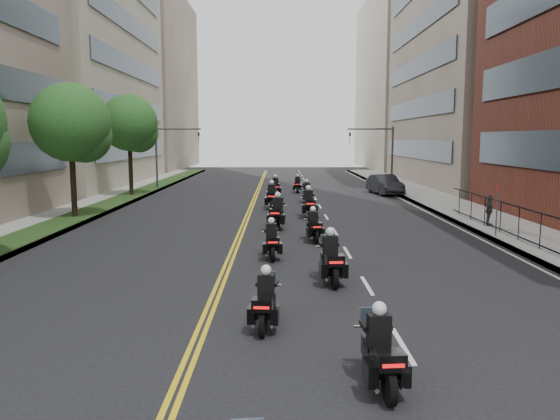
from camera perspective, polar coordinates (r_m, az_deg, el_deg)
The scene contains 23 objects.
sidewalk_right at distance 34.06m, azimuth 19.77°, elevation -0.57°, with size 4.00×90.00×0.15m, color gray.
sidewalk_left at distance 34.36m, azimuth -21.29°, elevation -0.57°, with size 4.00×90.00×0.15m, color gray.
grass_strip at distance 34.07m, azimuth -20.05°, elevation -0.42°, with size 2.00×90.00×0.04m, color #173714.
building_right_tan at distance 59.53m, azimuth 21.62°, elevation 17.09°, with size 15.11×28.00×30.00m.
building_right_far at distance 87.69m, azimuth 14.18°, elevation 12.82°, with size 15.00×28.00×26.00m, color #A19A82.
building_left_mid at distance 60.40m, azimuth -23.16°, elevation 18.80°, with size 16.11×28.00×34.00m.
building_left_far at distance 88.03m, azimuth -15.23°, elevation 12.76°, with size 16.00×28.00×26.00m, color #766756.
street_trees at distance 27.80m, azimuth -24.72°, elevation 7.92°, with size 4.40×38.40×7.98m.
traffic_signal_right at distance 49.56m, azimuth 10.57°, elevation 6.36°, with size 4.09×0.20×5.60m.
traffic_signal_left at distance 49.73m, azimuth -11.72°, elevation 6.34°, with size 4.09×0.20×5.60m.
motorcycle_1 at distance 10.62m, azimuth 10.41°, elevation -14.63°, with size 0.56×2.19×1.61m.
motorcycle_2 at distance 13.52m, azimuth -1.52°, elevation -9.72°, with size 0.56×2.09×1.55m.
motorcycle_3 at distance 17.61m, azimuth 5.33°, elevation -5.35°, with size 0.62×2.42×1.78m.
motorcycle_4 at distance 21.07m, azimuth -0.90°, elevation -3.39°, with size 0.57×2.14×1.58m.
motorcycle_5 at distance 24.54m, azimuth 3.52°, elevation -1.84°, with size 0.63×2.14×1.58m.
motorcycle_6 at distance 27.86m, azimuth -0.27°, elevation -0.45°, with size 0.73×2.55×1.88m.
motorcycle_7 at distance 31.80m, azimuth 3.00°, elevation 0.54°, with size 0.62×2.55×1.88m.
motorcycle_8 at distance 35.64m, azimuth -0.88°, elevation 1.30°, with size 0.58×2.54×1.88m.
motorcycle_9 at distance 39.12m, azimuth 2.84°, elevation 1.74°, with size 0.68×2.27×1.68m.
motorcycle_10 at distance 43.09m, azimuth -0.47°, elevation 2.32°, with size 0.58×2.36×1.74m.
motorcycle_11 at distance 46.28m, azimuth 1.84°, elevation 2.59°, with size 0.53×2.13×1.57m.
parked_sedan at distance 45.66m, azimuth 10.89°, elevation 2.63°, with size 1.72×4.93×1.62m, color black.
pedestrian_c at distance 29.91m, azimuth 21.02°, elevation -0.04°, with size 0.92×0.38×1.57m, color #3D3C43.
Camera 1 is at (0.43, -6.71, 4.63)m, focal length 35.00 mm.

